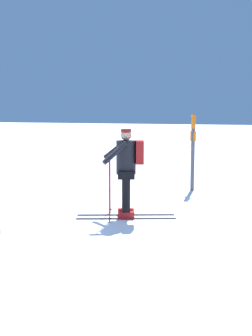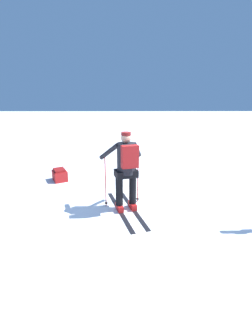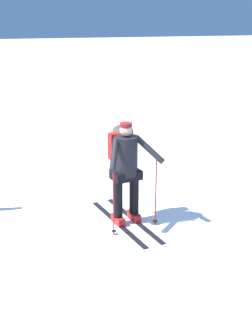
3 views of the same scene
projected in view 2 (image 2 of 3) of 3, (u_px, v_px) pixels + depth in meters
ground_plane at (142, 204)px, 4.98m from camera, size 80.00×80.00×0.00m
skier at (126, 167)px, 4.47m from camera, size 1.86×1.00×1.64m
dropped_backpack at (60, 175)px, 6.41m from camera, size 0.57×0.53×0.35m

